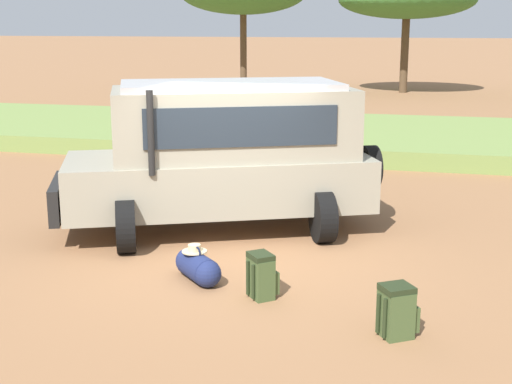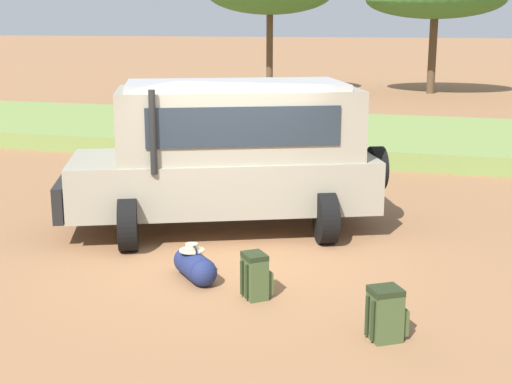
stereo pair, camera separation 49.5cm
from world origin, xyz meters
name	(u,v)px [view 1 (the left image)]	position (x,y,z in m)	size (l,w,h in m)	color
ground_plane	(227,257)	(0.00, 0.00, 0.00)	(320.00, 320.00, 0.00)	#936642
grass_bank	(329,135)	(0.00, 10.51, 0.22)	(120.00, 7.00, 0.44)	olive
safari_vehicle	(225,153)	(-0.42, 1.41, 1.29)	(5.38, 3.84, 2.44)	gray
backpack_beside_front_wheel	(262,276)	(0.87, -1.41, 0.28)	(0.44, 0.44, 0.58)	#42562D
backpack_cluster_center	(397,311)	(2.56, -2.16, 0.29)	(0.48, 0.45, 0.59)	#42562D
duffel_bag_low_black_case	(198,267)	(-0.10, -1.02, 0.19)	(0.77, 0.78, 0.47)	navy
acacia_tree_centre_back	(407,0)	(1.39, 26.43, 4.43)	(6.58, 5.97, 5.37)	brown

